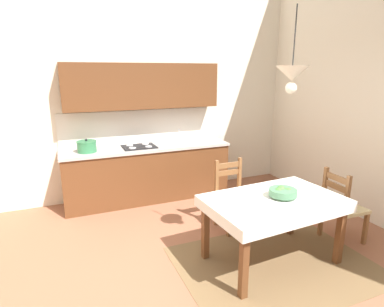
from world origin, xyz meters
name	(u,v)px	position (x,y,z in m)	size (l,w,h in m)	color
ground_plane	(209,287)	(0.00, 0.00, -0.05)	(5.98, 6.01, 0.10)	#935B42
wall_back	(138,74)	(0.00, 2.77, 2.04)	(5.98, 0.12, 4.07)	silver
area_rug	(275,264)	(0.81, 0.00, 0.00)	(2.10, 1.60, 0.01)	brown
kitchen_cabinetry	(146,148)	(0.02, 2.43, 0.86)	(2.69, 0.63, 2.20)	brown
dining_table	(273,209)	(0.81, 0.10, 0.63)	(1.52, 1.02, 0.75)	brown
dining_chair_window_side	(342,208)	(1.88, 0.14, 0.44)	(0.44, 0.44, 0.93)	#D1BC89
dining_chair_kitchen_side	(233,196)	(0.81, 0.98, 0.44)	(0.43, 0.43, 0.93)	#D1BC89
fruit_bowl	(283,192)	(0.91, 0.08, 0.81)	(0.30, 0.30, 0.12)	#4C7F5B
pendant_lamp	(292,74)	(0.84, 0.00, 2.05)	(0.32, 0.32, 0.80)	black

